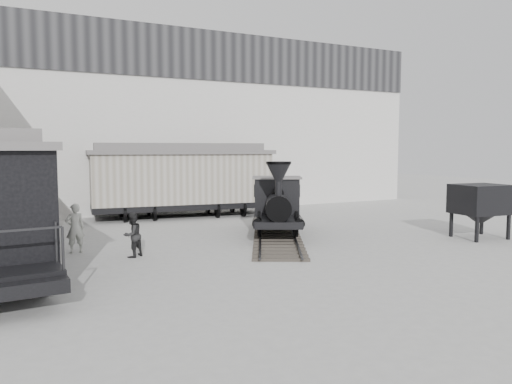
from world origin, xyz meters
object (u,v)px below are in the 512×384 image
locomotive (277,209)px  visitor_a (75,228)px  visitor_b (132,235)px  coal_hopper (480,203)px  boxcar (182,178)px

locomotive → visitor_a: locomotive is taller
visitor_b → coal_hopper: coal_hopper is taller
visitor_a → coal_hopper: (15.90, -4.59, 0.59)m
locomotive → boxcar: 7.98m
visitor_b → coal_hopper: 14.50m
visitor_b → coal_hopper: size_ratio=0.69×
boxcar → visitor_a: 10.16m
visitor_a → visitor_b: bearing=130.4°
visitor_a → coal_hopper: bearing=158.4°
locomotive → coal_hopper: 8.71m
coal_hopper → visitor_a: bearing=169.3°
locomotive → coal_hopper: size_ratio=3.92×
locomotive → boxcar: size_ratio=0.87×
locomotive → coal_hopper: locomotive is taller
boxcar → visitor_a: (-6.64, -7.59, -1.25)m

